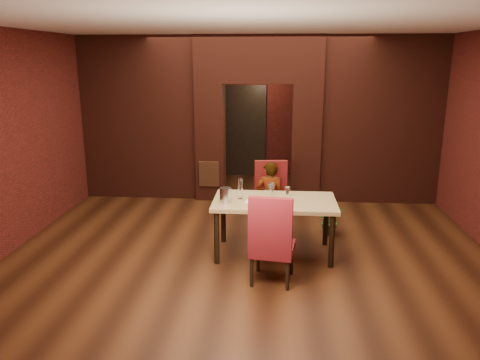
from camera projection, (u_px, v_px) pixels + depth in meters
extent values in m
plane|color=#422110|center=(252.00, 233.00, 7.65)|extent=(8.00, 8.00, 0.00)
cube|color=silver|center=(254.00, 28.00, 6.84)|extent=(7.00, 8.00, 0.04)
cube|color=maroon|center=(262.00, 109.00, 11.10)|extent=(7.00, 0.04, 3.20)
cube|color=maroon|center=(225.00, 225.00, 3.39)|extent=(7.00, 0.04, 3.20)
cube|color=maroon|center=(36.00, 133.00, 7.51)|extent=(0.04, 8.00, 3.20)
cube|color=maroon|center=(211.00, 141.00, 9.36)|extent=(0.55, 0.55, 2.30)
cube|color=maroon|center=(306.00, 143.00, 9.22)|extent=(0.55, 0.55, 2.30)
cube|color=maroon|center=(259.00, 59.00, 8.88)|extent=(2.45, 0.55, 0.90)
cube|color=maroon|center=(140.00, 118.00, 9.35)|extent=(2.28, 0.35, 3.20)
cube|color=maroon|center=(381.00, 121.00, 9.00)|extent=(2.28, 0.35, 3.20)
cube|color=#A4562F|center=(209.00, 174.00, 9.23)|extent=(0.40, 0.03, 0.50)
cube|color=black|center=(245.00, 132.00, 11.21)|extent=(0.90, 0.08, 2.10)
cube|color=black|center=(244.00, 132.00, 11.18)|extent=(1.02, 0.04, 2.22)
cube|color=tan|center=(274.00, 227.00, 6.75)|extent=(1.74, 0.98, 0.82)
cube|color=maroon|center=(272.00, 199.00, 7.49)|extent=(0.58, 0.58, 1.17)
cube|color=maroon|center=(273.00, 237.00, 5.87)|extent=(0.60, 0.60, 1.18)
imported|color=silver|center=(270.00, 199.00, 7.44)|extent=(0.46, 0.32, 1.21)
cube|color=white|center=(256.00, 202.00, 6.57)|extent=(0.34, 0.27, 0.00)
cylinder|color=#BBBAC2|center=(226.00, 195.00, 6.54)|extent=(0.17, 0.17, 0.20)
cylinder|color=white|center=(240.00, 188.00, 6.68)|extent=(0.07, 0.07, 0.30)
imported|color=#235E1F|center=(330.00, 221.00, 7.57)|extent=(0.52, 0.52, 0.44)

